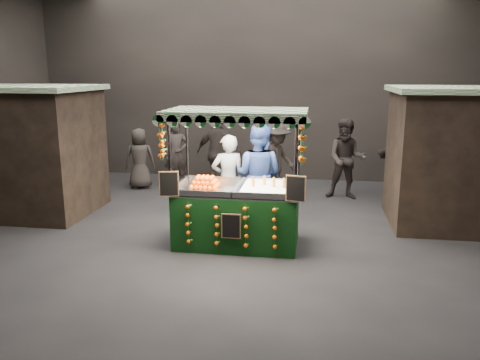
# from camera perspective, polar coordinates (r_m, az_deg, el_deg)

# --- Properties ---
(ground) EXTENTS (12.00, 12.00, 0.00)m
(ground) POSITION_cam_1_polar(r_m,az_deg,el_deg) (8.62, -1.83, -6.85)
(ground) COLOR black
(ground) RESTS_ON ground
(market_hall) EXTENTS (12.10, 10.10, 5.05)m
(market_hall) POSITION_cam_1_polar(r_m,az_deg,el_deg) (8.13, -2.00, 16.22)
(market_hall) COLOR black
(market_hall) RESTS_ON ground
(neighbour_stall_left) EXTENTS (3.00, 2.20, 2.60)m
(neighbour_stall_left) POSITION_cam_1_polar(r_m,az_deg,el_deg) (10.87, -24.28, 3.28)
(neighbour_stall_left) COLOR black
(neighbour_stall_left) RESTS_ON ground
(neighbour_stall_right) EXTENTS (3.00, 2.20, 2.60)m
(neighbour_stall_right) POSITION_cam_1_polar(r_m,az_deg,el_deg) (10.02, 25.49, 2.43)
(neighbour_stall_right) COLOR black
(neighbour_stall_right) RESTS_ON ground
(juice_stall) EXTENTS (2.35, 1.38, 2.28)m
(juice_stall) POSITION_cam_1_polar(r_m,az_deg,el_deg) (8.10, -0.31, -2.89)
(juice_stall) COLOR black
(juice_stall) RESTS_ON ground
(vendor_grey) EXTENTS (0.74, 0.62, 1.73)m
(vendor_grey) POSITION_cam_1_polar(r_m,az_deg,el_deg) (9.15, -1.40, -0.02)
(vendor_grey) COLOR gray
(vendor_grey) RESTS_ON ground
(vendor_blue) EXTENTS (1.10, 0.95, 1.95)m
(vendor_blue) POSITION_cam_1_polar(r_m,az_deg,el_deg) (9.07, 2.17, 0.57)
(vendor_blue) COLOR navy
(vendor_blue) RESTS_ON ground
(shopper_0) EXTENTS (0.72, 0.59, 1.69)m
(shopper_0) POSITION_cam_1_polar(r_m,az_deg,el_deg) (12.22, -7.48, 3.04)
(shopper_0) COLOR #2B2523
(shopper_0) RESTS_ON ground
(shopper_1) EXTENTS (0.95, 0.77, 1.84)m
(shopper_1) POSITION_cam_1_polar(r_m,az_deg,el_deg) (11.29, 12.43, 2.42)
(shopper_1) COLOR black
(shopper_1) RESTS_ON ground
(shopper_2) EXTENTS (1.18, 0.61, 1.92)m
(shopper_2) POSITION_cam_1_polar(r_m,az_deg,el_deg) (11.55, -2.52, 3.16)
(shopper_2) COLOR #2B2523
(shopper_2) RESTS_ON ground
(shopper_3) EXTENTS (1.21, 1.28, 1.74)m
(shopper_3) POSITION_cam_1_polar(r_m,az_deg,el_deg) (11.14, 4.32, 2.31)
(shopper_3) COLOR #2A2422
(shopper_3) RESTS_ON ground
(shopper_4) EXTENTS (0.84, 0.66, 1.50)m
(shopper_4) POSITION_cam_1_polar(r_m,az_deg,el_deg) (12.28, -11.72, 2.50)
(shopper_4) COLOR #2B2623
(shopper_4) RESTS_ON ground
(shopper_5) EXTENTS (1.32, 1.70, 1.80)m
(shopper_5) POSITION_cam_1_polar(r_m,az_deg,el_deg) (11.28, 18.07, 1.99)
(shopper_5) COLOR #2A2522
(shopper_5) RESTS_ON ground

